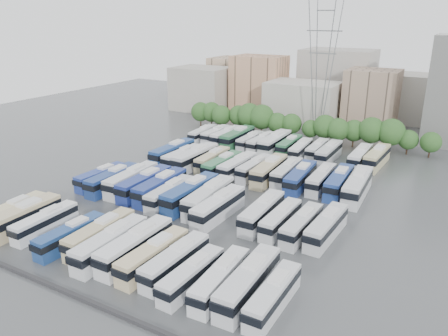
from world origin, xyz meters
The scene contains 57 objects.
ground centered at (0.00, 0.00, 0.00)m, with size 220.00×220.00×0.00m, color #424447.
parapet centered at (0.00, -33.00, 0.25)m, with size 56.00×0.50×0.50m, color #2D2D30.
tree_line centered at (-1.54, 42.08, 4.39)m, with size 65.20×7.64×8.28m.
city_buildings centered at (-7.46, 71.86, 7.87)m, with size 102.00×35.00×20.00m.
electricity_pylon centered at (2.00, 50.00, 18.66)m, with size 9.00×6.91×33.83m.
bus_r0_s0 centered at (-21.56, -24.42, 1.78)m, with size 3.10×11.70×3.64m.
bus_r0_s1 centered at (-18.36, -25.18, 2.00)m, with size 3.14×13.08×4.08m.
bus_r0_s2 centered at (-14.78, -23.90, 1.67)m, with size 2.57×10.88×3.40m.
bus_r0_s4 centered at (-8.34, -24.93, 1.69)m, with size 2.83×11.08×3.45m.
bus_r0_s5 centered at (-4.86, -22.80, 1.86)m, with size 2.98×12.12×3.78m.
bus_r0_s6 centered at (-1.59, -24.21, 1.94)m, with size 2.99×12.62×3.94m.
bus_r0_s7 centered at (1.61, -23.07, 1.98)m, with size 2.82×12.85×4.03m.
bus_r0_s8 centered at (5.06, -23.68, 1.82)m, with size 3.00×11.88×3.70m.
bus_r0_s9 centered at (8.17, -23.31, 1.78)m, with size 2.91×11.61×3.62m.
bus_r0_s10 centered at (11.51, -24.75, 1.66)m, with size 2.79×10.87×3.38m.
bus_r0_s11 centered at (14.94, -23.91, 1.74)m, with size 3.00×11.43×3.55m.
bus_r0_s12 centered at (18.07, -23.08, 1.95)m, with size 3.01×12.69×3.97m.
bus_r0_s13 centered at (21.39, -23.65, 1.69)m, with size 2.41×10.97×3.44m.
bus_r1_s0 centered at (-21.38, -5.98, 1.70)m, with size 2.89×11.16×3.47m.
bus_r1_s1 centered at (-18.08, -6.33, 1.89)m, with size 2.98×12.34×3.85m.
bus_r1_s2 centered at (-14.87, -4.85, 2.00)m, with size 3.39×13.07×4.06m.
bus_r1_s3 centered at (-11.51, -5.18, 1.99)m, with size 2.94×12.95×4.06m.
bus_r1_s4 centered at (-8.17, -5.02, 1.99)m, with size 3.18×12.99×4.05m.
bus_r1_s5 centered at (-5.13, -6.41, 1.82)m, with size 2.95×11.89×3.71m.
bus_r1_s6 centered at (-1.87, -4.99, 2.07)m, with size 3.35×13.55×4.23m.
bus_r1_s7 centered at (1.73, -4.93, 2.06)m, with size 3.48×13.47×4.19m.
bus_r1_s8 centered at (4.85, -7.13, 1.94)m, with size 3.08×12.67×3.95m.
bus_r1_s10 centered at (11.55, -5.41, 1.87)m, with size 2.88×12.21×3.82m.
bus_r1_s11 centered at (14.82, -5.86, 1.69)m, with size 2.61×11.01×3.44m.
bus_r1_s12 centered at (18.24, -6.26, 1.74)m, with size 2.85×11.38×3.55m.
bus_r1_s13 centered at (21.57, -5.20, 1.84)m, with size 3.10×12.05×3.75m.
bus_r2_s1 centered at (-18.22, 12.38, 2.02)m, with size 3.08×13.17×4.12m.
bus_r2_s2 centered at (-14.85, 11.36, 1.80)m, with size 3.04×11.76×3.66m.
bus_r2_s3 centered at (-11.74, 11.50, 2.07)m, with size 3.29×13.50×4.21m.
bus_r2_s4 centered at (-8.35, 12.90, 1.77)m, with size 2.89×11.60×3.61m.
bus_r2_s5 centered at (-4.83, 10.92, 1.83)m, with size 3.05×11.98×3.73m.
bus_r2_s6 centered at (-1.73, 11.65, 1.86)m, with size 3.18×12.18×3.79m.
bus_r2_s7 centered at (1.55, 12.61, 1.75)m, with size 3.04×11.48×3.57m.
bus_r2_s8 centered at (4.88, 12.10, 2.01)m, with size 3.32×13.15×4.10m.
bus_r2_s9 centered at (8.12, 13.21, 1.81)m, with size 2.81×11.80×3.69m.
bus_r2_s10 centered at (11.42, 11.63, 1.94)m, with size 3.33×12.68×3.94m.
bus_r2_s11 centered at (14.93, 13.04, 1.81)m, with size 2.81×11.80×3.69m.
bus_r2_s12 centered at (18.30, 12.85, 1.95)m, with size 3.25×12.75×3.97m.
bus_r2_s13 centered at (21.72, 12.17, 2.10)m, with size 3.55×13.73×4.27m.
bus_r3_s0 centered at (-21.52, 29.91, 1.68)m, with size 2.78×10.96×3.41m.
bus_r3_s1 centered at (-18.29, 30.93, 1.70)m, with size 2.43×11.06×3.47m.
bus_r3_s2 centered at (-14.75, 30.42, 1.86)m, with size 3.19×12.18×3.79m.
bus_r3_s3 centered at (-11.64, 30.22, 2.03)m, with size 3.02×13.24×4.14m.
bus_r3_s4 centered at (-8.14, 30.09, 1.66)m, with size 2.44×10.82×3.39m.
bus_r3_s5 centered at (-4.88, 29.83, 1.79)m, with size 3.00×11.69×3.64m.
bus_r3_s6 centered at (-1.73, 30.26, 2.10)m, with size 3.01×13.64×4.28m.
bus_r3_s7 centered at (1.63, 30.83, 1.74)m, with size 2.59×11.34×3.55m.
bus_r3_s8 centered at (4.97, 29.21, 1.71)m, with size 2.99×11.20×3.48m.
bus_r3_s9 centered at (8.24, 31.05, 1.69)m, with size 2.59×11.01×3.44m.
bus_r3_s10 centered at (11.41, 29.36, 1.88)m, with size 2.71×12.20×3.82m.
bus_r3_s12 centered at (18.03, 29.83, 1.86)m, with size 2.70×12.06×3.78m.
bus_r3_s13 centered at (21.26, 31.00, 1.94)m, with size 3.40×12.75×3.96m.
Camera 1 is at (36.51, -60.95, 30.41)m, focal length 35.00 mm.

